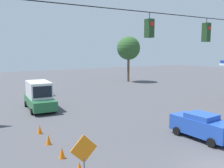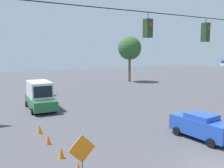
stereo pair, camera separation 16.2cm
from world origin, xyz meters
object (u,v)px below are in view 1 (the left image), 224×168
traffic_cone_nearest (79,168)px  work_zone_sign (84,154)px  traffic_cone_second (62,153)px  overhead_signal_span (205,68)px  traffic_cone_third (48,139)px  sedan_silver_withflow_deep (40,88)px  box_truck_green_withflow_far (39,96)px  traffic_cone_fourth (40,129)px  sedan_blue_crossing_near (201,125)px  tree_horizon_left (129,48)px

traffic_cone_nearest → work_zone_sign: size_ratio=0.25×
traffic_cone_nearest → traffic_cone_second: 2.33m
overhead_signal_span → traffic_cone_third: (6.82, -7.12, -5.06)m
sedan_silver_withflow_deep → work_zone_sign: work_zone_sign is taller
box_truck_green_withflow_far → traffic_cone_fourth: box_truck_green_withflow_far is taller
box_truck_green_withflow_far → traffic_cone_third: bearing=77.6°
sedan_blue_crossing_near → sedan_silver_withflow_deep: size_ratio=1.07×
box_truck_green_withflow_far → work_zone_sign: size_ratio=2.21×
box_truck_green_withflow_far → overhead_signal_span: bearing=104.2°
sedan_blue_crossing_near → traffic_cone_second: 10.09m
sedan_blue_crossing_near → sedan_silver_withflow_deep: 24.80m
sedan_blue_crossing_near → traffic_cone_third: 10.92m
box_truck_green_withflow_far → traffic_cone_fourth: (2.23, 8.09, -1.13)m
box_truck_green_withflow_far → traffic_cone_nearest: (2.22, 15.53, -1.13)m
traffic_cone_nearest → traffic_cone_third: (0.11, -4.91, 0.00)m
sedan_blue_crossing_near → box_truck_green_withflow_far: 17.03m
tree_horizon_left → traffic_cone_second: bearing=48.7°
box_truck_green_withflow_far → tree_horizon_left: 26.91m
sedan_blue_crossing_near → work_zone_sign: bearing=12.0°
traffic_cone_third → work_zone_sign: (0.51, 6.86, 1.64)m
traffic_cone_third → work_zone_sign: 7.07m
sedan_silver_withflow_deep → traffic_cone_second: size_ratio=6.15×
sedan_blue_crossing_near → tree_horizon_left: 33.62m
sedan_blue_crossing_near → tree_horizon_left: bearing=-116.0°
sedan_silver_withflow_deep → traffic_cone_nearest: sedan_silver_withflow_deep is taller
box_truck_green_withflow_far → traffic_cone_second: 13.45m
overhead_signal_span → work_zone_sign: overhead_signal_span is taller
traffic_cone_nearest → traffic_cone_second: (0.10, -2.33, 0.00)m
overhead_signal_span → sedan_blue_crossing_near: bearing=-141.1°
traffic_cone_fourth → work_zone_sign: work_zone_sign is taller
traffic_cone_fourth → tree_horizon_left: tree_horizon_left is taller
overhead_signal_span → work_zone_sign: bearing=-2.0°
sedan_blue_crossing_near → traffic_cone_fourth: 12.13m
sedan_blue_crossing_near → work_zone_sign: (10.38, 2.21, 1.02)m
overhead_signal_span → traffic_cone_fourth: size_ratio=31.69×
traffic_cone_nearest → traffic_cone_fourth: bearing=-89.9°
box_truck_green_withflow_far → traffic_cone_third: 10.92m
sedan_silver_withflow_deep → work_zone_sign: 27.05m
sedan_blue_crossing_near → traffic_cone_third: bearing=-25.3°
traffic_cone_fourth → box_truck_green_withflow_far: bearing=-105.4°
overhead_signal_span → traffic_cone_third: 11.08m
traffic_cone_nearest → traffic_cone_third: bearing=-88.7°
work_zone_sign → box_truck_green_withflow_far: bearing=-99.3°
work_zone_sign → tree_horizon_left: (-24.90, -31.98, 4.72)m
overhead_signal_span → work_zone_sign: 8.09m
overhead_signal_span → box_truck_green_withflow_far: overhead_signal_span is taller
traffic_cone_nearest → work_zone_sign: 2.62m
traffic_cone_fourth → work_zone_sign: bearing=86.3°
overhead_signal_span → sedan_blue_crossing_near: 5.92m
sedan_blue_crossing_near → traffic_cone_second: (9.85, -2.07, -0.62)m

